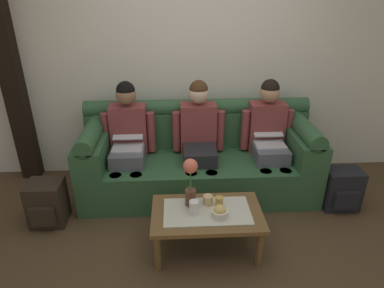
# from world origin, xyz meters

# --- Properties ---
(ground_plane) EXTENTS (14.00, 14.00, 0.00)m
(ground_plane) POSITION_xyz_m (0.00, 0.00, 0.00)
(ground_plane) COLOR #4C3823
(back_wall_patterned) EXTENTS (6.00, 0.12, 2.90)m
(back_wall_patterned) POSITION_xyz_m (0.00, 1.70, 1.45)
(back_wall_patterned) COLOR silver
(back_wall_patterned) RESTS_ON ground_plane
(timber_pillar) EXTENTS (0.20, 0.20, 2.90)m
(timber_pillar) POSITION_xyz_m (-1.98, 1.58, 1.45)
(timber_pillar) COLOR black
(timber_pillar) RESTS_ON ground_plane
(couch) EXTENTS (2.46, 0.88, 0.96)m
(couch) POSITION_xyz_m (0.00, 1.17, 0.37)
(couch) COLOR #2D5633
(couch) RESTS_ON ground_plane
(person_left) EXTENTS (0.56, 0.67, 1.22)m
(person_left) POSITION_xyz_m (-0.74, 1.17, 0.66)
(person_left) COLOR #595B66
(person_left) RESTS_ON ground_plane
(person_middle) EXTENTS (0.56, 0.67, 1.22)m
(person_middle) POSITION_xyz_m (0.00, 1.17, 0.66)
(person_middle) COLOR #232326
(person_middle) RESTS_ON ground_plane
(person_right) EXTENTS (0.56, 0.67, 1.22)m
(person_right) POSITION_xyz_m (0.74, 1.17, 0.66)
(person_right) COLOR #595B66
(person_right) RESTS_ON ground_plane
(coffee_table) EXTENTS (0.93, 0.56, 0.39)m
(coffee_table) POSITION_xyz_m (0.00, 0.20, 0.34)
(coffee_table) COLOR brown
(coffee_table) RESTS_ON ground_plane
(flower_vase) EXTENTS (0.12, 0.12, 0.44)m
(flower_vase) POSITION_xyz_m (-0.13, 0.29, 0.65)
(flower_vase) COLOR brown
(flower_vase) RESTS_ON coffee_table
(snack_bowl) EXTENTS (0.14, 0.14, 0.11)m
(snack_bowl) POSITION_xyz_m (0.10, 0.12, 0.44)
(snack_bowl) COLOR silver
(snack_bowl) RESTS_ON coffee_table
(cup_near_left) EXTENTS (0.08, 0.08, 0.12)m
(cup_near_left) POSITION_xyz_m (-0.11, 0.17, 0.45)
(cup_near_left) COLOR white
(cup_near_left) RESTS_ON coffee_table
(cup_near_right) EXTENTS (0.08, 0.08, 0.08)m
(cup_near_right) POSITION_xyz_m (0.02, 0.30, 0.43)
(cup_near_right) COLOR #DBB77A
(cup_near_right) RESTS_ON coffee_table
(cup_far_center) EXTENTS (0.07, 0.07, 0.09)m
(cup_far_center) POSITION_xyz_m (0.11, 0.26, 0.44)
(cup_far_center) COLOR gold
(cup_far_center) RESTS_ON coffee_table
(backpack_left) EXTENTS (0.32, 0.32, 0.44)m
(backpack_left) POSITION_xyz_m (-1.48, 0.63, 0.22)
(backpack_left) COLOR #2D2319
(backpack_left) RESTS_ON ground_plane
(backpack_right) EXTENTS (0.36, 0.29, 0.43)m
(backpack_right) POSITION_xyz_m (1.43, 0.72, 0.21)
(backpack_right) COLOR black
(backpack_right) RESTS_ON ground_plane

